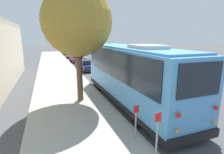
{
  "coord_description": "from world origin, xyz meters",
  "views": [
    {
      "loc": [
        -8.94,
        5.22,
        3.97
      ],
      "look_at": [
        1.89,
        1.17,
        1.3
      ],
      "focal_mm": 28.0,
      "sensor_mm": 36.0,
      "label": 1
    }
  ],
  "objects_px": {
    "parked_sedan_maroon": "(77,58)",
    "sign_post_near": "(157,137)",
    "parked_sedan_navy": "(86,65)",
    "shuttle_bus": "(130,72)",
    "sign_post_far": "(136,122)",
    "parked_sedan_tan": "(71,55)",
    "fire_hydrant": "(78,71)",
    "street_tree": "(77,17)",
    "parked_sedan_blue": "(67,52)"
  },
  "relations": [
    {
      "from": "parked_sedan_blue",
      "to": "parked_sedan_navy",
      "type": "bearing_deg",
      "value": 176.61
    },
    {
      "from": "fire_hydrant",
      "to": "parked_sedan_navy",
      "type": "bearing_deg",
      "value": -26.59
    },
    {
      "from": "parked_sedan_maroon",
      "to": "sign_post_near",
      "type": "bearing_deg",
      "value": 171.77
    },
    {
      "from": "parked_sedan_tan",
      "to": "fire_hydrant",
      "type": "bearing_deg",
      "value": 178.36
    },
    {
      "from": "sign_post_far",
      "to": "fire_hydrant",
      "type": "xyz_separation_m",
      "value": [
        12.4,
        0.11,
        -0.29
      ]
    },
    {
      "from": "parked_sedan_tan",
      "to": "fire_hydrant",
      "type": "xyz_separation_m",
      "value": [
        -16.9,
        1.67,
        -0.05
      ]
    },
    {
      "from": "parked_sedan_maroon",
      "to": "parked_sedan_tan",
      "type": "xyz_separation_m",
      "value": [
        6.59,
        0.02,
        -0.02
      ]
    },
    {
      "from": "parked_sedan_navy",
      "to": "parked_sedan_blue",
      "type": "height_order",
      "value": "parked_sedan_blue"
    },
    {
      "from": "sign_post_far",
      "to": "fire_hydrant",
      "type": "relative_size",
      "value": 1.65
    },
    {
      "from": "sign_post_far",
      "to": "fire_hydrant",
      "type": "bearing_deg",
      "value": 0.49
    },
    {
      "from": "parked_sedan_maroon",
      "to": "sign_post_near",
      "type": "distance_m",
      "value": 24.11
    },
    {
      "from": "street_tree",
      "to": "sign_post_near",
      "type": "distance_m",
      "value": 7.72
    },
    {
      "from": "parked_sedan_tan",
      "to": "sign_post_far",
      "type": "distance_m",
      "value": 29.34
    },
    {
      "from": "shuttle_bus",
      "to": "fire_hydrant",
      "type": "bearing_deg",
      "value": 11.52
    },
    {
      "from": "parked_sedan_maroon",
      "to": "street_tree",
      "type": "xyz_separation_m",
      "value": [
        -17.62,
        2.77,
        4.47
      ]
    },
    {
      "from": "fire_hydrant",
      "to": "parked_sedan_blue",
      "type": "bearing_deg",
      "value": -4.07
    },
    {
      "from": "street_tree",
      "to": "fire_hydrant",
      "type": "distance_m",
      "value": 8.67
    },
    {
      "from": "parked_sedan_maroon",
      "to": "shuttle_bus",
      "type": "bearing_deg",
      "value": 175.87
    },
    {
      "from": "sign_post_far",
      "to": "fire_hydrant",
      "type": "height_order",
      "value": "sign_post_far"
    },
    {
      "from": "parked_sedan_navy",
      "to": "parked_sedan_blue",
      "type": "bearing_deg",
      "value": -5.21
    },
    {
      "from": "shuttle_bus",
      "to": "street_tree",
      "type": "xyz_separation_m",
      "value": [
        1.15,
        2.88,
        3.16
      ]
    },
    {
      "from": "parked_sedan_maroon",
      "to": "sign_post_far",
      "type": "relative_size",
      "value": 3.47
    },
    {
      "from": "parked_sedan_navy",
      "to": "parked_sedan_maroon",
      "type": "relative_size",
      "value": 0.97
    },
    {
      "from": "parked_sedan_navy",
      "to": "fire_hydrant",
      "type": "bearing_deg",
      "value": 148.64
    },
    {
      "from": "shuttle_bus",
      "to": "sign_post_near",
      "type": "bearing_deg",
      "value": 161.81
    },
    {
      "from": "sign_post_near",
      "to": "fire_hydrant",
      "type": "relative_size",
      "value": 2.02
    },
    {
      "from": "shuttle_bus",
      "to": "sign_post_far",
      "type": "xyz_separation_m",
      "value": [
        -3.93,
        1.69,
        -1.08
      ]
    },
    {
      "from": "shuttle_bus",
      "to": "parked_sedan_maroon",
      "type": "height_order",
      "value": "shuttle_bus"
    },
    {
      "from": "street_tree",
      "to": "sign_post_near",
      "type": "relative_size",
      "value": 4.45
    },
    {
      "from": "parked_sedan_tan",
      "to": "sign_post_near",
      "type": "distance_m",
      "value": 30.69
    },
    {
      "from": "parked_sedan_maroon",
      "to": "street_tree",
      "type": "height_order",
      "value": "street_tree"
    },
    {
      "from": "street_tree",
      "to": "parked_sedan_maroon",
      "type": "bearing_deg",
      "value": -8.93
    },
    {
      "from": "fire_hydrant",
      "to": "sign_post_near",
      "type": "bearing_deg",
      "value": -179.56
    },
    {
      "from": "shuttle_bus",
      "to": "sign_post_far",
      "type": "height_order",
      "value": "shuttle_bus"
    },
    {
      "from": "parked_sedan_tan",
      "to": "sign_post_near",
      "type": "xyz_separation_m",
      "value": [
        -30.65,
        1.56,
        0.39
      ]
    },
    {
      "from": "parked_sedan_tan",
      "to": "sign_post_near",
      "type": "relative_size",
      "value": 2.59
    },
    {
      "from": "street_tree",
      "to": "sign_post_far",
      "type": "distance_m",
      "value": 6.73
    },
    {
      "from": "parked_sedan_maroon",
      "to": "sign_post_far",
      "type": "xyz_separation_m",
      "value": [
        -22.71,
        1.58,
        0.23
      ]
    },
    {
      "from": "street_tree",
      "to": "parked_sedan_navy",
      "type": "bearing_deg",
      "value": -14.18
    },
    {
      "from": "parked_sedan_blue",
      "to": "fire_hydrant",
      "type": "xyz_separation_m",
      "value": [
        -23.82,
        1.7,
        -0.06
      ]
    },
    {
      "from": "parked_sedan_navy",
      "to": "street_tree",
      "type": "distance_m",
      "value": 11.62
    },
    {
      "from": "parked_sedan_maroon",
      "to": "sign_post_far",
      "type": "distance_m",
      "value": 22.76
    },
    {
      "from": "street_tree",
      "to": "fire_hydrant",
      "type": "height_order",
      "value": "street_tree"
    },
    {
      "from": "shuttle_bus",
      "to": "parked_sedan_maroon",
      "type": "distance_m",
      "value": 18.82
    },
    {
      "from": "parked_sedan_maroon",
      "to": "fire_hydrant",
      "type": "bearing_deg",
      "value": 166.25
    },
    {
      "from": "shuttle_bus",
      "to": "parked_sedan_blue",
      "type": "bearing_deg",
      "value": -0.28
    },
    {
      "from": "shuttle_bus",
      "to": "parked_sedan_tan",
      "type": "distance_m",
      "value": 25.4
    },
    {
      "from": "parked_sedan_tan",
      "to": "street_tree",
      "type": "relative_size",
      "value": 0.58
    },
    {
      "from": "parked_sedan_navy",
      "to": "fire_hydrant",
      "type": "distance_m",
      "value": 3.44
    },
    {
      "from": "shuttle_bus",
      "to": "fire_hydrant",
      "type": "distance_m",
      "value": 8.76
    }
  ]
}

